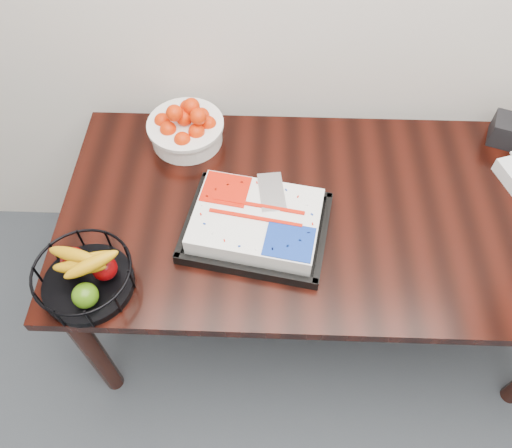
{
  "coord_description": "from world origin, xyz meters",
  "views": [
    {
      "loc": [
        -0.21,
        0.98,
        2.1
      ],
      "look_at": [
        -0.24,
        1.88,
        0.83
      ],
      "focal_mm": 35.0,
      "sensor_mm": 36.0,
      "label": 1
    }
  ],
  "objects_px": {
    "table": "(324,224)",
    "napkin_box": "(510,131)",
    "cake_tray": "(256,223)",
    "tangerine_bowl": "(185,125)",
    "fruit_basket": "(84,276)"
  },
  "relations": [
    {
      "from": "tangerine_bowl",
      "to": "cake_tray",
      "type": "bearing_deg",
      "value": -56.05
    },
    {
      "from": "table",
      "to": "tangerine_bowl",
      "type": "height_order",
      "value": "tangerine_bowl"
    },
    {
      "from": "table",
      "to": "napkin_box",
      "type": "relative_size",
      "value": 13.79
    },
    {
      "from": "table",
      "to": "fruit_basket",
      "type": "bearing_deg",
      "value": -156.7
    },
    {
      "from": "table",
      "to": "napkin_box",
      "type": "distance_m",
      "value": 0.78
    },
    {
      "from": "table",
      "to": "cake_tray",
      "type": "relative_size",
      "value": 3.54
    },
    {
      "from": "table",
      "to": "napkin_box",
      "type": "bearing_deg",
      "value": 27.14
    },
    {
      "from": "napkin_box",
      "to": "cake_tray",
      "type": "bearing_deg",
      "value": -154.22
    },
    {
      "from": "cake_tray",
      "to": "tangerine_bowl",
      "type": "xyz_separation_m",
      "value": [
        -0.27,
        0.4,
        0.03
      ]
    },
    {
      "from": "tangerine_bowl",
      "to": "napkin_box",
      "type": "relative_size",
      "value": 2.14
    },
    {
      "from": "table",
      "to": "fruit_basket",
      "type": "height_order",
      "value": "fruit_basket"
    },
    {
      "from": "cake_tray",
      "to": "tangerine_bowl",
      "type": "relative_size",
      "value": 1.82
    },
    {
      "from": "cake_tray",
      "to": "table",
      "type": "bearing_deg",
      "value": 21.69
    },
    {
      "from": "tangerine_bowl",
      "to": "fruit_basket",
      "type": "relative_size",
      "value": 0.96
    },
    {
      "from": "cake_tray",
      "to": "tangerine_bowl",
      "type": "bearing_deg",
      "value": 123.95
    }
  ]
}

